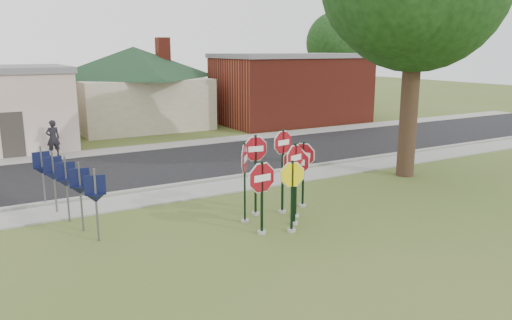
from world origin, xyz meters
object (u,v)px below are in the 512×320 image
stop_sign_yellow (292,188)px  pedestrian (53,138)px  stop_sign_center (295,173)px  stop_sign_left (262,188)px

stop_sign_yellow → pedestrian: stop_sign_yellow is taller
stop_sign_center → stop_sign_yellow: 0.69m
stop_sign_left → stop_sign_center: bearing=8.6°
stop_sign_yellow → stop_sign_left: (-0.81, 0.29, 0.05)m
stop_sign_left → pedestrian: bearing=104.1°
pedestrian → stop_sign_center: bearing=102.6°
stop_sign_center → pedestrian: 14.20m
stop_sign_center → stop_sign_left: (-1.22, -0.18, -0.24)m
stop_sign_center → stop_sign_left: 1.25m
stop_sign_center → stop_sign_left: size_ratio=1.15×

